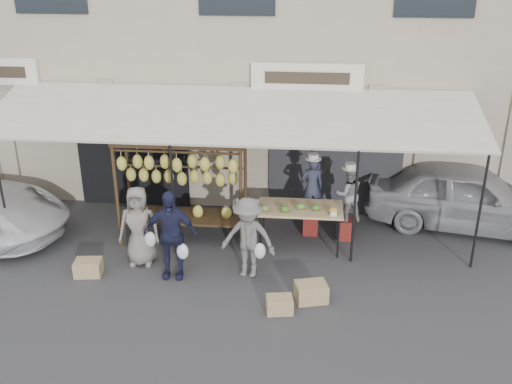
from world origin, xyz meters
TOP-DOWN VIEW (x-y plane):
  - ground_plane at (0.00, 0.00)m, footprint 90.00×90.00m
  - shophouse at (-0.00, 6.50)m, footprint 24.00×6.15m
  - awning at (0.01, 2.28)m, footprint 10.00×2.35m
  - banana_rack at (-0.94, 1.67)m, footprint 2.60×0.90m
  - produce_table at (1.47, 1.61)m, footprint 1.70×0.90m
  - vendor_left at (1.69, 2.28)m, footprint 0.53×0.40m
  - vendor_right at (2.44, 2.12)m, footprint 0.67×0.57m
  - customer_left at (-1.59, 0.70)m, footprint 0.82×0.56m
  - customer_mid at (-0.87, 0.30)m, footprint 1.02×0.45m
  - customer_right at (0.54, 0.45)m, footprint 1.09×0.73m
  - stool_left at (1.69, 2.28)m, footprint 0.33×0.33m
  - stool_right at (2.44, 2.12)m, footprint 0.37×0.37m
  - crate_near_a at (1.20, -0.68)m, footprint 0.49×0.41m
  - crate_near_b at (1.73, -0.28)m, footprint 0.62×0.53m
  - crate_far at (-2.46, 0.17)m, footprint 0.53×0.43m
  - sedan at (5.05, 2.97)m, footprint 4.51×2.51m

SIDE VIEW (x-z plane):
  - ground_plane at x=0.00m, z-range 0.00..0.00m
  - crate_near_a at x=1.20m, z-range 0.00..0.27m
  - crate_far at x=-2.46m, z-range 0.00..0.29m
  - crate_near_b at x=1.73m, z-range 0.00..0.32m
  - stool_right at x=2.44m, z-range 0.00..0.43m
  - stool_left at x=1.69m, z-range 0.00..0.44m
  - sedan at x=5.05m, z-range 0.00..1.45m
  - customer_right at x=0.54m, z-range 0.00..1.57m
  - customer_left at x=-1.59m, z-range 0.00..1.59m
  - customer_mid at x=-0.87m, z-range 0.00..1.72m
  - produce_table at x=1.47m, z-range 0.35..1.39m
  - vendor_right at x=2.44m, z-range 0.43..1.62m
  - vendor_left at x=1.69m, z-range 0.44..1.74m
  - banana_rack at x=-0.94m, z-range 0.45..2.69m
  - awning at x=0.01m, z-range 1.12..4.03m
  - shophouse at x=0.00m, z-range 0.00..7.30m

